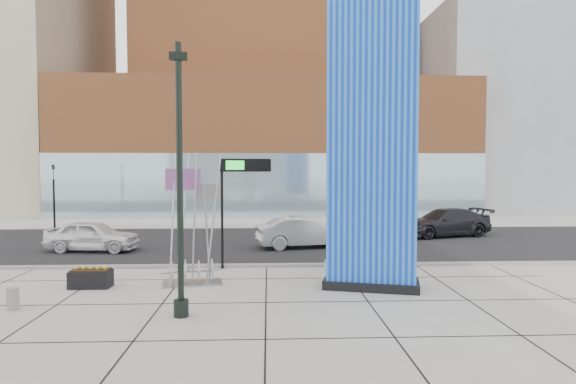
{
  "coord_description": "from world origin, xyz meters",
  "views": [
    {
      "loc": [
        1.07,
        -14.84,
        3.96
      ],
      "look_at": [
        1.77,
        2.0,
        3.08
      ],
      "focal_mm": 30.0,
      "sensor_mm": 36.0,
      "label": 1
    }
  ],
  "objects_px": {
    "public_art_sculpture": "(192,250)",
    "car_silver_mid": "(303,232)",
    "concrete_bollard": "(13,299)",
    "overhead_street_sign": "(241,174)",
    "lamp_post": "(180,206)",
    "blue_pylon": "(372,138)",
    "car_white_west": "(93,236)"
  },
  "relations": [
    {
      "from": "overhead_street_sign",
      "to": "car_white_west",
      "type": "relative_size",
      "value": 1.01
    },
    {
      "from": "lamp_post",
      "to": "public_art_sculpture",
      "type": "distance_m",
      "value": 3.98
    },
    {
      "from": "concrete_bollard",
      "to": "overhead_street_sign",
      "type": "bearing_deg",
      "value": 40.89
    },
    {
      "from": "lamp_post",
      "to": "concrete_bollard",
      "type": "relative_size",
      "value": 11.39
    },
    {
      "from": "lamp_post",
      "to": "car_white_west",
      "type": "relative_size",
      "value": 1.69
    },
    {
      "from": "blue_pylon",
      "to": "public_art_sculpture",
      "type": "height_order",
      "value": "blue_pylon"
    },
    {
      "from": "blue_pylon",
      "to": "lamp_post",
      "type": "bearing_deg",
      "value": -139.16
    },
    {
      "from": "car_silver_mid",
      "to": "public_art_sculpture",
      "type": "bearing_deg",
      "value": 136.82
    },
    {
      "from": "public_art_sculpture",
      "to": "overhead_street_sign",
      "type": "relative_size",
      "value": 1.04
    },
    {
      "from": "concrete_bollard",
      "to": "car_white_west",
      "type": "bearing_deg",
      "value": 97.01
    },
    {
      "from": "car_silver_mid",
      "to": "car_white_west",
      "type": "bearing_deg",
      "value": 81.31
    },
    {
      "from": "lamp_post",
      "to": "car_white_west",
      "type": "bearing_deg",
      "value": 120.37
    },
    {
      "from": "overhead_street_sign",
      "to": "concrete_bollard",
      "type": "bearing_deg",
      "value": -147.87
    },
    {
      "from": "public_art_sculpture",
      "to": "car_silver_mid",
      "type": "distance_m",
      "value": 8.34
    },
    {
      "from": "car_white_west",
      "to": "car_silver_mid",
      "type": "height_order",
      "value": "car_silver_mid"
    },
    {
      "from": "overhead_street_sign",
      "to": "car_silver_mid",
      "type": "bearing_deg",
      "value": 50.72
    },
    {
      "from": "public_art_sculpture",
      "to": "car_silver_mid",
      "type": "bearing_deg",
      "value": 48.71
    },
    {
      "from": "concrete_bollard",
      "to": "car_silver_mid",
      "type": "bearing_deg",
      "value": 48.44
    },
    {
      "from": "public_art_sculpture",
      "to": "blue_pylon",
      "type": "bearing_deg",
      "value": -17.98
    },
    {
      "from": "concrete_bollard",
      "to": "overhead_street_sign",
      "type": "xyz_separation_m",
      "value": [
        6.02,
        5.21,
        3.36
      ]
    },
    {
      "from": "blue_pylon",
      "to": "concrete_bollard",
      "type": "height_order",
      "value": "blue_pylon"
    },
    {
      "from": "public_art_sculpture",
      "to": "concrete_bollard",
      "type": "xyz_separation_m",
      "value": [
        -4.52,
        -2.76,
        -0.85
      ]
    },
    {
      "from": "concrete_bollard",
      "to": "car_silver_mid",
      "type": "height_order",
      "value": "car_silver_mid"
    },
    {
      "from": "concrete_bollard",
      "to": "overhead_street_sign",
      "type": "height_order",
      "value": "overhead_street_sign"
    },
    {
      "from": "car_white_west",
      "to": "overhead_street_sign",
      "type": "bearing_deg",
      "value": -113.69
    },
    {
      "from": "car_white_west",
      "to": "blue_pylon",
      "type": "bearing_deg",
      "value": -116.31
    },
    {
      "from": "blue_pylon",
      "to": "concrete_bollard",
      "type": "bearing_deg",
      "value": -154.48
    },
    {
      "from": "public_art_sculpture",
      "to": "concrete_bollard",
      "type": "distance_m",
      "value": 5.36
    },
    {
      "from": "blue_pylon",
      "to": "car_white_west",
      "type": "relative_size",
      "value": 2.39
    },
    {
      "from": "concrete_bollard",
      "to": "lamp_post",
      "type": "bearing_deg",
      "value": -9.47
    },
    {
      "from": "blue_pylon",
      "to": "car_silver_mid",
      "type": "height_order",
      "value": "blue_pylon"
    },
    {
      "from": "lamp_post",
      "to": "overhead_street_sign",
      "type": "distance_m",
      "value": 6.18
    }
  ]
}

